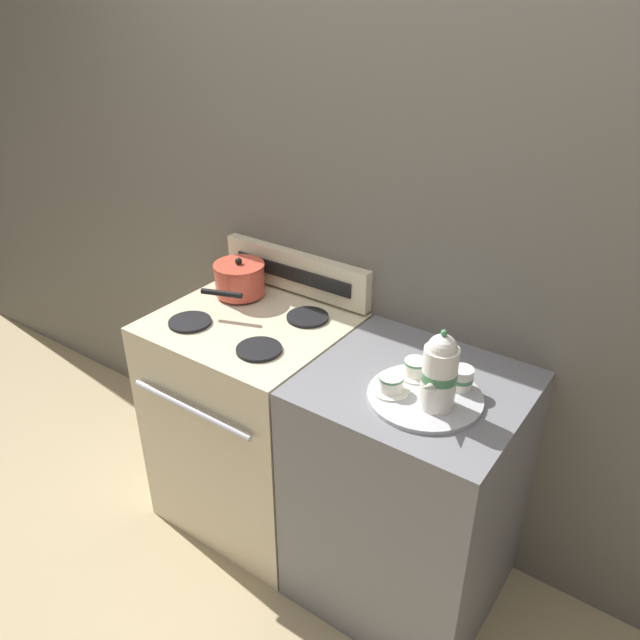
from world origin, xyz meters
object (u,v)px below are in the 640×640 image
object	(u,v)px
teacup_left	(416,368)
teacup_right	(391,384)
stove	(255,420)
teapot	(440,372)
serving_tray	(425,397)
creamer_jug	(462,378)
saucepan	(239,279)

from	to	relation	value
teacup_left	teacup_right	xyz separation A→B (m)	(-0.02, -0.12, 0.00)
stove	teacup_right	size ratio (longest dim) A/B	8.14
stove	teacup_left	world-z (taller)	teacup_left
stove	teapot	world-z (taller)	teapot
serving_tray	teapot	world-z (taller)	teapot
teapot	teacup_right	size ratio (longest dim) A/B	2.23
stove	creamer_jug	xyz separation A→B (m)	(0.83, 0.04, 0.51)
saucepan	serving_tray	world-z (taller)	saucepan
stove	teapot	xyz separation A→B (m)	(0.81, -0.09, 0.59)
serving_tray	teapot	xyz separation A→B (m)	(0.05, -0.03, 0.13)
teapot	creamer_jug	bearing A→B (deg)	80.57
teacup_right	creamer_jug	world-z (taller)	creamer_jug
teapot	serving_tray	bearing A→B (deg)	148.62
stove	creamer_jug	distance (m)	0.97
creamer_jug	teacup_left	bearing A→B (deg)	-173.07
stove	teacup_right	bearing A→B (deg)	-9.00
saucepan	creamer_jug	xyz separation A→B (m)	(0.99, -0.10, -0.03)
teacup_right	stove	bearing A→B (deg)	171.00
saucepan	serving_tray	size ratio (longest dim) A/B	0.87
teacup_left	serving_tray	bearing A→B (deg)	-46.10
saucepan	creamer_jug	world-z (taller)	saucepan
stove	teapot	size ratio (longest dim) A/B	3.64
serving_tray	creamer_jug	world-z (taller)	creamer_jug
serving_tray	teacup_right	distance (m)	0.11
saucepan	creamer_jug	bearing A→B (deg)	-5.91
saucepan	teacup_left	distance (m)	0.85
teapot	stove	bearing A→B (deg)	173.53
teapot	teacup_left	world-z (taller)	teapot
serving_tray	teacup_right	size ratio (longest dim) A/B	3.06
teacup_right	teapot	bearing A→B (deg)	5.14
saucepan	teapot	distance (m)	1.00
teacup_left	creamer_jug	world-z (taller)	creamer_jug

